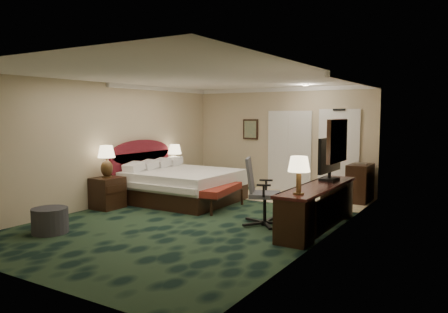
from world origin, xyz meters
The scene contains 25 objects.
floor centered at (0.00, 0.00, 0.00)m, with size 5.00×7.50×0.00m, color black.
ceiling centered at (0.00, 0.00, 2.70)m, with size 5.00×7.50×0.00m, color silver.
wall_back centered at (0.00, 3.75, 1.35)m, with size 5.00×0.00×2.70m, color #BAB090.
wall_front centered at (0.00, -3.75, 1.35)m, with size 5.00×0.00×2.70m, color #BAB090.
wall_left centered at (-2.50, 0.00, 1.35)m, with size 0.00×7.50×2.70m, color #BAB090.
wall_right centered at (2.50, 0.00, 1.35)m, with size 0.00×7.50×2.70m, color #BAB090.
crown_molding centered at (0.00, 0.00, 2.65)m, with size 5.00×7.50×0.10m, color white, non-canonical shape.
tile_patch centered at (0.90, 2.90, 0.01)m, with size 3.20×1.70×0.01m, color beige.
headboard centered at (-2.44, 1.00, 0.70)m, with size 0.12×2.00×1.40m, color #470C11, non-canonical shape.
entry_door centered at (1.55, 3.72, 1.05)m, with size 1.02×0.06×2.18m, color white.
closet_doors centered at (0.25, 3.71, 1.05)m, with size 1.20×0.06×2.10m, color silver.
wall_art centered at (-0.90, 3.71, 1.60)m, with size 0.45×0.06×0.55m, color #506C5F.
wall_mirror centered at (2.46, 0.60, 1.55)m, with size 0.05×0.95×0.75m, color white.
bed centered at (-1.27, 1.15, 0.36)m, with size 2.25×2.09×0.71m, color white.
nightstand_near centered at (-2.21, -0.31, 0.33)m, with size 0.53×0.61×0.67m, color black.
nightstand_far centered at (-2.25, 2.09, 0.28)m, with size 0.45×0.52×0.57m, color black.
lamp_near centered at (-2.23, -0.31, 1.01)m, with size 0.36×0.36×0.68m, color black, non-canonical shape.
lamp_far centered at (-2.27, 2.09, 0.90)m, with size 0.35×0.35×0.66m, color black, non-canonical shape.
bed_bench centered at (-0.14, 0.89, 0.25)m, with size 0.50×1.45×0.49m, color maroon.
ottoman centered at (-1.58, -2.22, 0.21)m, with size 0.60×0.60×0.43m, color #2F2F32.
desk centered at (2.19, 0.44, 0.39)m, with size 0.58×2.67×0.77m, color black.
tv centered at (2.18, 1.09, 1.18)m, with size 0.09×1.04×0.81m, color black.
desk_lamp centered at (2.22, -0.56, 1.07)m, with size 0.35×0.35×0.61m, color black, non-canonical shape.
desk_chair centered at (1.29, 0.16, 0.61)m, with size 0.71×0.67×1.23m, color #4B4A4C, non-canonical shape.
minibar centered at (2.22, 3.20, 0.44)m, with size 0.46×0.83×0.87m, color black.
Camera 1 is at (4.73, -6.86, 2.01)m, focal length 35.00 mm.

